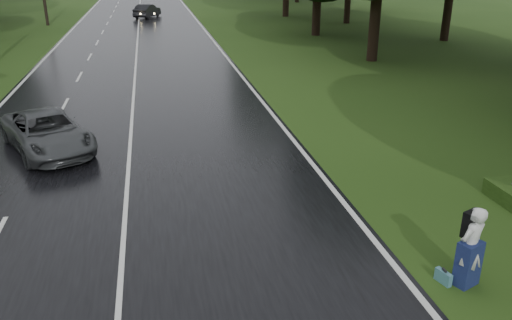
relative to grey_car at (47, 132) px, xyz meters
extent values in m
plane|color=#284514|center=(2.69, -8.15, -0.70)|extent=(160.00, 160.00, 0.00)
cube|color=black|center=(2.69, 11.85, -0.68)|extent=(12.00, 140.00, 0.04)
cube|color=silver|center=(2.69, 11.85, -0.66)|extent=(0.12, 140.00, 0.01)
imported|color=#414445|center=(0.00, 0.00, 0.00)|extent=(3.99, 5.26, 1.33)
imported|color=black|center=(3.60, 40.25, 0.03)|extent=(3.01, 4.45, 1.39)
imported|color=silver|center=(9.65, -9.80, 0.17)|extent=(0.75, 0.64, 1.75)
cube|color=navy|center=(9.65, -9.80, -0.21)|extent=(0.58, 0.49, 0.98)
cube|color=black|center=(9.75, -9.57, 0.56)|extent=(0.45, 0.35, 0.56)
cube|color=teal|center=(9.22, -9.68, -0.57)|extent=(0.21, 0.41, 0.28)
camera|label=1|loc=(3.66, -17.73, 5.61)|focal=36.33mm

